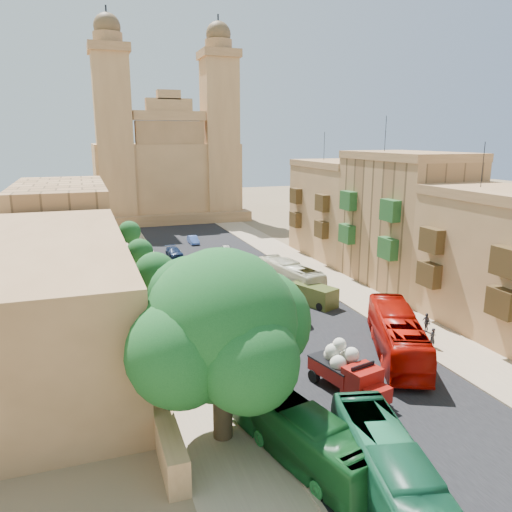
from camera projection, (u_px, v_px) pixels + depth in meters
ground at (424, 444)px, 25.44m from camera, size 260.00×260.00×0.00m
road_surface at (244, 284)px, 52.99m from camera, size 14.00×140.00×0.01m
sidewalk_east at (324, 276)px, 56.03m from camera, size 5.00×140.00×0.01m
sidewalk_west at (153, 293)px, 49.94m from camera, size 5.00×140.00×0.01m
kerb_east at (304, 278)px, 55.22m from camera, size 0.25×140.00×0.12m
kerb_west at (178, 290)px, 50.73m from camera, size 0.25×140.00×0.12m
townhouse_b at (509, 262)px, 39.34m from camera, size 9.00×14.00×14.90m
townhouse_c at (404, 219)px, 51.91m from camera, size 9.00×14.00×17.40m
townhouse_d at (339, 209)px, 64.94m from camera, size 9.00×14.00×15.90m
west_wall at (132, 322)px, 39.59m from camera, size 1.00×40.00×1.80m
west_building_low at (53, 298)px, 35.23m from camera, size 10.00×28.00×8.40m
west_building_mid at (62, 226)px, 58.92m from camera, size 10.00×22.00×10.00m
church at (166, 168)px, 95.42m from camera, size 28.00×22.50×36.30m
ficus_tree at (223, 330)px, 24.72m from camera, size 10.05×9.25×10.05m
street_tree_a at (182, 332)px, 32.60m from camera, size 2.75×2.75×4.23m
street_tree_b at (155, 273)px, 43.41m from camera, size 3.62×3.62×5.56m
street_tree_c at (140, 252)px, 54.60m from camera, size 2.90×2.90×4.46m
street_tree_d at (129, 232)px, 65.61m from camera, size 2.96×2.96×4.55m
red_truck at (348, 371)px, 30.27m from camera, size 3.28×5.84×3.24m
olive_pickup at (314, 295)px, 46.44m from camera, size 3.48×4.87×1.85m
bus_green_south at (392, 479)px, 20.57m from camera, size 4.85×10.97×2.98m
bus_green_north at (300, 433)px, 23.96m from camera, size 4.57×10.11×2.74m
bus_red_east at (397, 335)px, 35.32m from camera, size 7.26×11.52×3.19m
bus_cream_east at (290, 276)px, 51.14m from camera, size 3.84×10.24×2.79m
car_blue_a at (251, 334)px, 38.01m from camera, size 2.03×3.73×1.20m
car_white_a at (204, 271)px, 55.79m from camera, size 1.86×4.11×1.31m
car_cream at (296, 313)px, 42.60m from camera, size 3.42×4.98×1.27m
car_dkblue at (174, 252)px, 65.42m from camera, size 1.96×4.12×1.16m
car_white_b at (226, 249)px, 67.33m from camera, size 1.91×3.50×1.13m
car_blue_b at (193, 240)px, 73.05m from camera, size 1.24×3.48×1.14m
pedestrian_a at (432, 338)px, 36.93m from camera, size 0.64×0.51×1.53m
pedestrian_c at (426, 322)px, 39.93m from camera, size 0.41×0.93×1.56m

